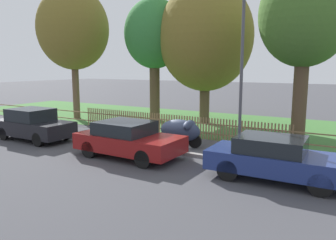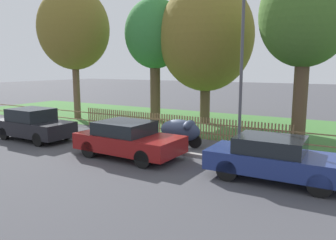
{
  "view_description": "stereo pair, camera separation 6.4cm",
  "coord_description": "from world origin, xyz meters",
  "px_view_note": "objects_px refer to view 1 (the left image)",
  "views": [
    {
      "loc": [
        7.59,
        -10.53,
        3.27
      ],
      "look_at": [
        0.86,
        1.05,
        1.1
      ],
      "focal_mm": 35.0,
      "sensor_mm": 36.0,
      "label": 1
    },
    {
      "loc": [
        7.64,
        -10.5,
        3.27
      ],
      "look_at": [
        0.86,
        1.05,
        1.1
      ],
      "focal_mm": 35.0,
      "sensor_mm": 36.0,
      "label": 2
    }
  ],
  "objects_px": {
    "parked_car_black_saloon": "(128,139)",
    "covered_motorcycle": "(181,130)",
    "tree_mid_park": "(206,37)",
    "tree_far_left": "(305,16)",
    "parked_car_navy_estate": "(275,158)",
    "parked_car_silver_hatchback": "(33,125)",
    "tree_nearest_kerb": "(73,29)",
    "tree_behind_motorcycle": "(154,35)",
    "street_lamp": "(241,53)"
  },
  "relations": [
    {
      "from": "covered_motorcycle",
      "to": "tree_nearest_kerb",
      "type": "distance_m",
      "value": 11.05
    },
    {
      "from": "tree_nearest_kerb",
      "to": "street_lamp",
      "type": "bearing_deg",
      "value": -18.69
    },
    {
      "from": "parked_car_silver_hatchback",
      "to": "covered_motorcycle",
      "type": "bearing_deg",
      "value": 20.24
    },
    {
      "from": "parked_car_navy_estate",
      "to": "tree_far_left",
      "type": "relative_size",
      "value": 0.53
    },
    {
      "from": "parked_car_silver_hatchback",
      "to": "parked_car_black_saloon",
      "type": "height_order",
      "value": "parked_car_silver_hatchback"
    },
    {
      "from": "parked_car_navy_estate",
      "to": "covered_motorcycle",
      "type": "xyz_separation_m",
      "value": [
        -4.3,
        2.26,
        0.02
      ]
    },
    {
      "from": "tree_mid_park",
      "to": "tree_far_left",
      "type": "distance_m",
      "value": 6.36
    },
    {
      "from": "parked_car_black_saloon",
      "to": "tree_nearest_kerb",
      "type": "xyz_separation_m",
      "value": [
        -8.41,
        5.7,
        4.93
      ]
    },
    {
      "from": "tree_behind_motorcycle",
      "to": "parked_car_silver_hatchback",
      "type": "bearing_deg",
      "value": -103.13
    },
    {
      "from": "tree_behind_motorcycle",
      "to": "street_lamp",
      "type": "height_order",
      "value": "tree_behind_motorcycle"
    },
    {
      "from": "parked_car_black_saloon",
      "to": "covered_motorcycle",
      "type": "relative_size",
      "value": 2.07
    },
    {
      "from": "parked_car_black_saloon",
      "to": "street_lamp",
      "type": "relative_size",
      "value": 0.67
    },
    {
      "from": "street_lamp",
      "to": "tree_mid_park",
      "type": "bearing_deg",
      "value": 122.52
    },
    {
      "from": "tree_nearest_kerb",
      "to": "tree_mid_park",
      "type": "xyz_separation_m",
      "value": [
        7.74,
        2.65,
        -0.62
      ]
    },
    {
      "from": "covered_motorcycle",
      "to": "tree_nearest_kerb",
      "type": "xyz_separation_m",
      "value": [
        -9.32,
        3.29,
        4.92
      ]
    },
    {
      "from": "parked_car_navy_estate",
      "to": "tree_far_left",
      "type": "bearing_deg",
      "value": 91.35
    },
    {
      "from": "tree_nearest_kerb",
      "to": "street_lamp",
      "type": "xyz_separation_m",
      "value": [
        12.02,
        -4.06,
        -1.88
      ]
    },
    {
      "from": "tree_nearest_kerb",
      "to": "tree_mid_park",
      "type": "distance_m",
      "value": 8.2
    },
    {
      "from": "parked_car_silver_hatchback",
      "to": "parked_car_black_saloon",
      "type": "distance_m",
      "value": 5.44
    },
    {
      "from": "parked_car_navy_estate",
      "to": "tree_mid_park",
      "type": "xyz_separation_m",
      "value": [
        -5.88,
        8.2,
        4.32
      ]
    },
    {
      "from": "covered_motorcycle",
      "to": "parked_car_navy_estate",
      "type": "bearing_deg",
      "value": -30.5
    },
    {
      "from": "parked_car_navy_estate",
      "to": "tree_behind_motorcycle",
      "type": "relative_size",
      "value": 0.54
    },
    {
      "from": "parked_car_silver_hatchback",
      "to": "tree_nearest_kerb",
      "type": "distance_m",
      "value": 7.98
    },
    {
      "from": "parked_car_black_saloon",
      "to": "tree_behind_motorcycle",
      "type": "distance_m",
      "value": 9.58
    },
    {
      "from": "covered_motorcycle",
      "to": "tree_behind_motorcycle",
      "type": "distance_m",
      "value": 8.27
    },
    {
      "from": "tree_nearest_kerb",
      "to": "tree_mid_park",
      "type": "relative_size",
      "value": 1.0
    },
    {
      "from": "covered_motorcycle",
      "to": "tree_far_left",
      "type": "distance_m",
      "value": 6.92
    },
    {
      "from": "parked_car_silver_hatchback",
      "to": "street_lamp",
      "type": "height_order",
      "value": "street_lamp"
    },
    {
      "from": "tree_nearest_kerb",
      "to": "tree_far_left",
      "type": "height_order",
      "value": "tree_nearest_kerb"
    },
    {
      "from": "parked_car_black_saloon",
      "to": "tree_far_left",
      "type": "relative_size",
      "value": 0.52
    },
    {
      "from": "parked_car_black_saloon",
      "to": "tree_behind_motorcycle",
      "type": "relative_size",
      "value": 0.54
    },
    {
      "from": "tree_behind_motorcycle",
      "to": "street_lamp",
      "type": "xyz_separation_m",
      "value": [
        7.3,
        -5.98,
        -1.43
      ]
    },
    {
      "from": "parked_car_black_saloon",
      "to": "tree_nearest_kerb",
      "type": "distance_m",
      "value": 11.29
    },
    {
      "from": "parked_car_silver_hatchback",
      "to": "tree_behind_motorcycle",
      "type": "distance_m",
      "value": 8.87
    },
    {
      "from": "parked_car_black_saloon",
      "to": "parked_car_navy_estate",
      "type": "xyz_separation_m",
      "value": [
        5.21,
        0.14,
        -0.01
      ]
    },
    {
      "from": "parked_car_black_saloon",
      "to": "covered_motorcycle",
      "type": "xyz_separation_m",
      "value": [
        0.91,
        2.4,
        0.01
      ]
    },
    {
      "from": "tree_behind_motorcycle",
      "to": "street_lamp",
      "type": "distance_m",
      "value": 9.54
    },
    {
      "from": "tree_nearest_kerb",
      "to": "tree_mid_park",
      "type": "bearing_deg",
      "value": 18.88
    },
    {
      "from": "parked_car_navy_estate",
      "to": "covered_motorcycle",
      "type": "bearing_deg",
      "value": 151.39
    },
    {
      "from": "covered_motorcycle",
      "to": "street_lamp",
      "type": "xyz_separation_m",
      "value": [
        2.69,
        -0.77,
        3.04
      ]
    },
    {
      "from": "tree_far_left",
      "to": "covered_motorcycle",
      "type": "bearing_deg",
      "value": -142.86
    },
    {
      "from": "parked_car_navy_estate",
      "to": "street_lamp",
      "type": "height_order",
      "value": "street_lamp"
    },
    {
      "from": "covered_motorcycle",
      "to": "tree_far_left",
      "type": "relative_size",
      "value": 0.25
    },
    {
      "from": "covered_motorcycle",
      "to": "tree_mid_park",
      "type": "bearing_deg",
      "value": 102.15
    },
    {
      "from": "parked_car_navy_estate",
      "to": "street_lamp",
      "type": "distance_m",
      "value": 3.76
    },
    {
      "from": "parked_car_silver_hatchback",
      "to": "tree_nearest_kerb",
      "type": "height_order",
      "value": "tree_nearest_kerb"
    },
    {
      "from": "parked_car_navy_estate",
      "to": "tree_behind_motorcycle",
      "type": "xyz_separation_m",
      "value": [
        -8.9,
        7.47,
        4.5
      ]
    },
    {
      "from": "tree_mid_park",
      "to": "tree_far_left",
      "type": "relative_size",
      "value": 1.07
    },
    {
      "from": "tree_far_left",
      "to": "street_lamp",
      "type": "xyz_separation_m",
      "value": [
        -1.39,
        -3.86,
        -1.61
      ]
    },
    {
      "from": "covered_motorcycle",
      "to": "tree_mid_park",
      "type": "xyz_separation_m",
      "value": [
        -1.59,
        5.94,
        4.3
      ]
    }
  ]
}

